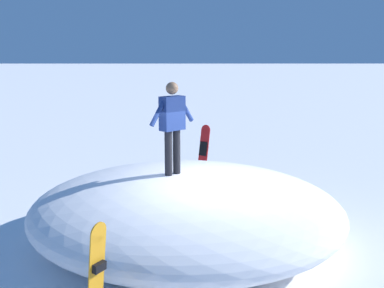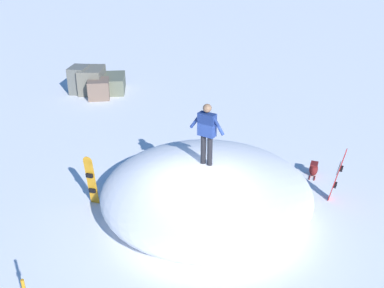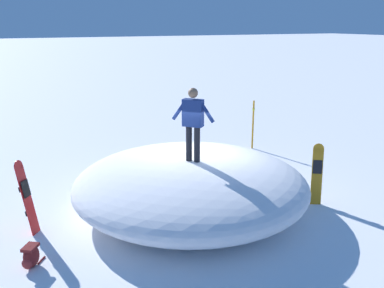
% 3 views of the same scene
% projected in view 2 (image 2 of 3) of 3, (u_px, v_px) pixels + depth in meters
% --- Properties ---
extents(ground, '(240.00, 240.00, 0.00)m').
position_uv_depth(ground, '(196.00, 225.00, 11.60)').
color(ground, white).
extents(snow_mound, '(7.51, 7.40, 1.32)m').
position_uv_depth(snow_mound, '(206.00, 190.00, 11.91)').
color(snow_mound, white).
rests_on(snow_mound, ground).
extents(snowboarder_standing, '(0.81, 0.77, 1.71)m').
position_uv_depth(snowboarder_standing, '(207.00, 130.00, 11.43)').
color(snowboarder_standing, black).
rests_on(snowboarder_standing, snow_mound).
extents(snowboard_primary_upright, '(0.40, 0.40, 1.66)m').
position_uv_depth(snowboard_primary_upright, '(338.00, 174.00, 12.31)').
color(snowboard_primary_upright, red).
rests_on(snowboard_primary_upright, ground).
extents(snowboard_secondary_upright, '(0.30, 0.33, 1.55)m').
position_uv_depth(snowboard_secondary_upright, '(91.00, 180.00, 12.11)').
color(snowboard_secondary_upright, orange).
rests_on(snowboard_secondary_upright, ground).
extents(backpack_near, '(0.57, 0.49, 0.44)m').
position_uv_depth(backpack_near, '(314.00, 169.00, 13.87)').
color(backpack_near, maroon).
rests_on(backpack_near, ground).
extents(rock_outcrop, '(2.51, 2.80, 1.25)m').
position_uv_depth(rock_outcrop, '(97.00, 83.00, 20.99)').
color(rock_outcrop, '#735D4E').
rests_on(rock_outcrop, ground).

